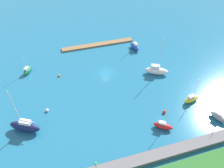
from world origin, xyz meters
name	(u,v)px	position (x,y,z in m)	size (l,w,h in m)	color
water	(106,73)	(0.00, 0.00, 0.00)	(160.00, 160.00, 0.00)	#1E668C
pier_dock	(98,45)	(-1.58, -17.21, 0.30)	(27.58, 2.45, 0.60)	olive
breakwater	(144,159)	(0.00, 31.94, 0.61)	(67.46, 2.68, 1.23)	slate
harbor_beacon	(96,166)	(10.70, 31.94, 3.38)	(0.56, 0.56, 3.73)	silver
sailboat_red_mid_basin	(163,126)	(-7.93, 25.19, 0.97)	(4.77, 3.95, 7.28)	red
sailboat_yellow_by_breakwater	(191,99)	(-19.76, 19.16, 1.01)	(5.02, 2.34, 8.07)	yellow
sailboat_blue_center_basin	(135,46)	(-14.21, -10.62, 1.17)	(2.51, 5.47, 8.38)	#2347B2
sailboat_gray_lone_south	(219,117)	(-23.09, 26.75, 0.95)	(3.39, 5.15, 8.67)	gray
sailboat_navy_inner_mooring	(25,126)	(24.88, 16.13, 1.66)	(7.87, 5.50, 13.57)	#141E4C
sailboat_white_near_pier	(156,70)	(-15.62, 5.08, 1.41)	(7.69, 5.33, 12.92)	white
sailboat_green_off_beacon	(28,70)	(24.35, -7.49, 0.98)	(3.53, 4.72, 8.84)	#19724C
mooring_buoy_orange	(59,75)	(14.74, -2.65, 0.37)	(0.75, 0.75, 0.75)	orange
mooring_buoy_white	(47,110)	(19.46, 11.27, 0.43)	(0.86, 0.86, 0.86)	white
mooring_buoy_red	(164,112)	(-10.64, 20.80, 0.44)	(0.89, 0.89, 0.89)	red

